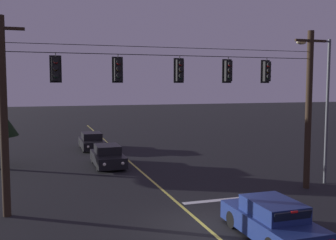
# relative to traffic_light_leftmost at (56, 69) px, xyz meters

# --- Properties ---
(ground_plane) EXTENTS (180.00, 180.00, 0.00)m
(ground_plane) POSITION_rel_traffic_light_leftmost_xyz_m (5.15, -3.50, -5.98)
(ground_plane) COLOR black
(lane_centre_stripe) EXTENTS (0.14, 60.00, 0.01)m
(lane_centre_stripe) POSITION_rel_traffic_light_leftmost_xyz_m (5.15, 6.02, -5.98)
(lane_centre_stripe) COLOR #D1C64C
(lane_centre_stripe) RESTS_ON ground
(stop_bar_paint) EXTENTS (3.40, 0.36, 0.01)m
(stop_bar_paint) POSITION_rel_traffic_light_leftmost_xyz_m (7.05, -0.58, -5.98)
(stop_bar_paint) COLOR silver
(stop_bar_paint) RESTS_ON ground
(signal_span_assembly) EXTENTS (16.20, 0.32, 8.03)m
(signal_span_assembly) POSITION_rel_traffic_light_leftmost_xyz_m (5.15, 0.02, -1.81)
(signal_span_assembly) COLOR #2D2116
(signal_span_assembly) RESTS_ON ground
(traffic_light_leftmost) EXTENTS (0.48, 0.41, 1.22)m
(traffic_light_leftmost) POSITION_rel_traffic_light_leftmost_xyz_m (0.00, 0.00, 0.00)
(traffic_light_leftmost) COLOR black
(traffic_light_left_inner) EXTENTS (0.48, 0.41, 1.22)m
(traffic_light_left_inner) POSITION_rel_traffic_light_leftmost_xyz_m (2.58, 0.00, 0.00)
(traffic_light_left_inner) COLOR black
(traffic_light_centre) EXTENTS (0.48, 0.41, 1.22)m
(traffic_light_centre) POSITION_rel_traffic_light_leftmost_xyz_m (5.39, 0.00, 0.00)
(traffic_light_centre) COLOR black
(traffic_light_right_inner) EXTENTS (0.48, 0.41, 1.22)m
(traffic_light_right_inner) POSITION_rel_traffic_light_leftmost_xyz_m (7.80, 0.00, 0.00)
(traffic_light_right_inner) COLOR black
(traffic_light_rightmost) EXTENTS (0.48, 0.41, 1.22)m
(traffic_light_rightmost) POSITION_rel_traffic_light_leftmost_xyz_m (9.87, 0.00, 0.00)
(traffic_light_rightmost) COLOR black
(car_waiting_near_lane) EXTENTS (1.80, 4.33, 1.39)m
(car_waiting_near_lane) POSITION_rel_traffic_light_leftmost_xyz_m (6.87, -5.36, -5.33)
(car_waiting_near_lane) COLOR navy
(car_waiting_near_lane) RESTS_ON ground
(car_oncoming_lead) EXTENTS (1.80, 4.42, 1.39)m
(car_oncoming_lead) POSITION_rel_traffic_light_leftmost_xyz_m (3.48, 8.71, -5.33)
(car_oncoming_lead) COLOR black
(car_oncoming_lead) RESTS_ON ground
(car_oncoming_trailing) EXTENTS (1.80, 4.42, 1.39)m
(car_oncoming_trailing) POSITION_rel_traffic_light_leftmost_xyz_m (3.32, 15.91, -5.33)
(car_oncoming_trailing) COLOR black
(car_oncoming_trailing) RESTS_ON ground
(street_lamp_corner) EXTENTS (2.11, 0.30, 7.72)m
(street_lamp_corner) POSITION_rel_traffic_light_leftmost_xyz_m (13.64, 0.58, -1.32)
(street_lamp_corner) COLOR #4C4F54
(street_lamp_corner) RESTS_ON ground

